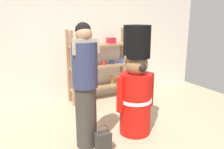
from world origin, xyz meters
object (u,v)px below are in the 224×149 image
at_px(merchandise_shelf, 99,64).
at_px(teddy_bear_guard, 136,86).
at_px(shopping_bag, 103,142).
at_px(person_shopper, 85,85).

distance_m(merchandise_shelf, teddy_bear_guard, 1.67).
height_order(teddy_bear_guard, shopping_bag, teddy_bear_guard).
bearing_deg(person_shopper, merchandise_shelf, 59.73).
xyz_separation_m(merchandise_shelf, teddy_bear_guard, (-0.15, -1.67, -0.03)).
height_order(person_shopper, shopping_bag, person_shopper).
bearing_deg(person_shopper, shopping_bag, -64.31).
bearing_deg(person_shopper, teddy_bear_guard, -0.56).
bearing_deg(teddy_bear_guard, shopping_bag, -158.82).
xyz_separation_m(merchandise_shelf, person_shopper, (-0.97, -1.66, 0.11)).
relative_size(merchandise_shelf, person_shopper, 0.88).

